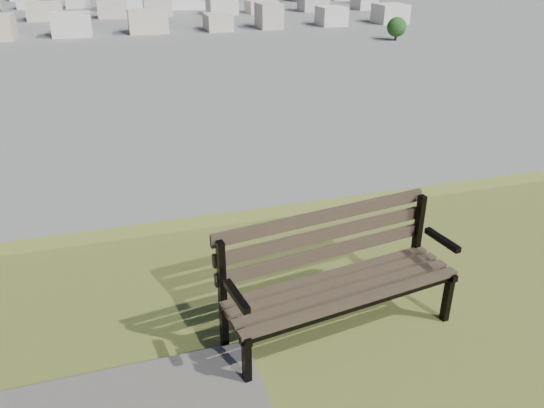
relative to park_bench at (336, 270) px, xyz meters
name	(u,v)px	position (x,y,z in m)	size (l,w,h in m)	color
park_bench	(336,270)	(0.00, 0.00, 0.00)	(2.04, 0.92, 1.03)	#3D3223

